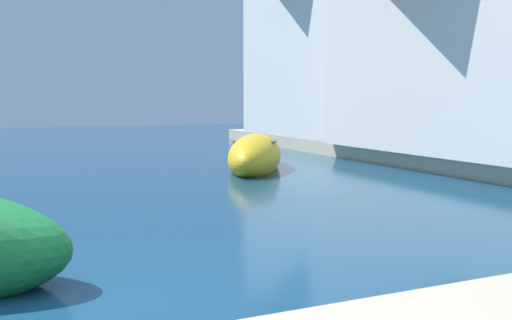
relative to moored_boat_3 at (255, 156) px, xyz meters
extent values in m
plane|color=navy|center=(-5.99, -9.56, -0.37)|extent=(80.00, 80.00, 0.00)
ellipsoid|color=gold|center=(0.00, 0.00, 0.00)|extent=(3.60, 4.80, 1.33)
cube|color=brown|center=(0.00, 0.00, 0.43)|extent=(1.49, 1.40, 0.08)
cube|color=white|center=(7.01, -2.67, 2.77)|extent=(6.76, 9.78, 5.28)
cube|color=white|center=(7.01, 5.67, 3.51)|extent=(6.00, 9.55, 6.75)
camera|label=1|loc=(-6.65, -15.00, 1.62)|focal=39.55mm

